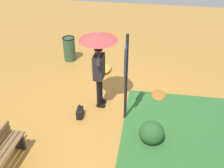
# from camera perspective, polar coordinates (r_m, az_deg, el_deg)

# --- Properties ---
(ground_plane) EXTENTS (18.00, 18.00, 0.00)m
(ground_plane) POSITION_cam_1_polar(r_m,az_deg,el_deg) (7.48, -0.91, -4.52)
(ground_plane) COLOR #B27A33
(grass_verge) EXTENTS (4.80, 4.00, 0.05)m
(grass_verge) POSITION_cam_1_polar(r_m,az_deg,el_deg) (6.37, 20.09, -15.31)
(grass_verge) COLOR #2D662D
(grass_verge) RESTS_ON ground_plane
(person_with_umbrella) EXTENTS (0.96, 0.96, 2.04)m
(person_with_umbrella) POSITION_cam_1_polar(r_m,az_deg,el_deg) (6.77, -2.77, 6.64)
(person_with_umbrella) COLOR black
(person_with_umbrella) RESTS_ON ground_plane
(info_sign_post) EXTENTS (0.44, 0.07, 2.30)m
(info_sign_post) POSITION_cam_1_polar(r_m,az_deg,el_deg) (6.27, 2.91, 3.13)
(info_sign_post) COLOR black
(info_sign_post) RESTS_ON ground_plane
(handbag) EXTENTS (0.31, 0.16, 0.37)m
(handbag) POSITION_cam_1_polar(r_m,az_deg,el_deg) (7.10, -6.65, -5.88)
(handbag) COLOR black
(handbag) RESTS_ON ground_plane
(trash_bin) EXTENTS (0.42, 0.42, 0.83)m
(trash_bin) POSITION_cam_1_polar(r_m,az_deg,el_deg) (9.58, -8.79, 7.20)
(trash_bin) COLOR #2D5138
(trash_bin) RESTS_ON ground_plane
(shrub_cluster) EXTENTS (0.63, 0.57, 0.52)m
(shrub_cluster) POSITION_cam_1_polar(r_m,az_deg,el_deg) (6.42, 8.31, -9.81)
(shrub_cluster) COLOR #285628
(shrub_cluster) RESTS_ON ground_plane
(leaf_pile_near_person) EXTENTS (0.75, 0.60, 0.16)m
(leaf_pile_near_person) POSITION_cam_1_polar(r_m,az_deg,el_deg) (8.99, -2.12, 3.28)
(leaf_pile_near_person) COLOR gold
(leaf_pile_near_person) RESTS_ON ground_plane
(leaf_pile_by_bench) EXTENTS (0.52, 0.42, 0.11)m
(leaf_pile_by_bench) POSITION_cam_1_polar(r_m,az_deg,el_deg) (7.89, 9.60, -2.26)
(leaf_pile_by_bench) COLOR #A86023
(leaf_pile_by_bench) RESTS_ON ground_plane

